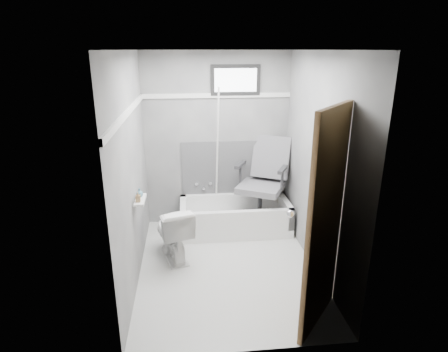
{
  "coord_description": "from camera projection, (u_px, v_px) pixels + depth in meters",
  "views": [
    {
      "loc": [
        -0.43,
        -3.77,
        2.4
      ],
      "look_at": [
        0.0,
        0.35,
        1.0
      ],
      "focal_mm": 30.0,
      "sensor_mm": 36.0,
      "label": 1
    }
  ],
  "objects": [
    {
      "name": "wall_back",
      "position": [
        217.0,
        141.0,
        5.2
      ],
      "size": [
        2.0,
        0.02,
        2.4
      ],
      "primitive_type": "cube",
      "color": "#5E5E62",
      "rests_on": "floor"
    },
    {
      "name": "bathtub",
      "position": [
        235.0,
        216.0,
        5.19
      ],
      "size": [
        1.5,
        0.7,
        0.42
      ],
      "primitive_type": null,
      "color": "white",
      "rests_on": "floor"
    },
    {
      "name": "door",
      "position": [
        370.0,
        238.0,
        2.93
      ],
      "size": [
        0.78,
        0.78,
        2.0
      ],
      "primitive_type": null,
      "color": "brown",
      "rests_on": "floor"
    },
    {
      "name": "window",
      "position": [
        235.0,
        80.0,
        4.95
      ],
      "size": [
        0.66,
        0.04,
        0.4
      ],
      "primitive_type": null,
      "color": "black",
      "rests_on": "wall_back"
    },
    {
      "name": "wall_left",
      "position": [
        132.0,
        172.0,
        3.88
      ],
      "size": [
        0.02,
        2.6,
        2.4
      ],
      "primitive_type": "cube",
      "color": "#5E5E62",
      "rests_on": "floor"
    },
    {
      "name": "faucet",
      "position": [
        204.0,
        186.0,
        5.36
      ],
      "size": [
        0.26,
        0.1,
        0.16
      ],
      "primitive_type": null,
      "color": "silver",
      "rests_on": "wall_back"
    },
    {
      "name": "office_chair",
      "position": [
        261.0,
        181.0,
        5.08
      ],
      "size": [
        0.91,
        0.91,
        1.16
      ],
      "primitive_type": null,
      "rotation": [
        0.0,
        0.0,
        -0.49
      ],
      "color": "slate",
      "rests_on": "bathtub"
    },
    {
      "name": "floor",
      "position": [
        227.0,
        267.0,
        4.36
      ],
      "size": [
        2.6,
        2.6,
        0.0
      ],
      "primitive_type": "plane",
      "color": "silver",
      "rests_on": "ground"
    },
    {
      "name": "ceiling",
      "position": [
        228.0,
        50.0,
        3.59
      ],
      "size": [
        2.6,
        2.6,
        0.0
      ],
      "primitive_type": "plane",
      "rotation": [
        3.14,
        0.0,
        0.0
      ],
      "color": "silver",
      "rests_on": "floor"
    },
    {
      "name": "backerboard",
      "position": [
        235.0,
        168.0,
        5.35
      ],
      "size": [
        1.5,
        0.02,
        0.78
      ],
      "primitive_type": "cube",
      "color": "#4C4C4F",
      "rests_on": "wall_back"
    },
    {
      "name": "pole",
      "position": [
        217.0,
        156.0,
        5.02
      ],
      "size": [
        0.02,
        0.58,
        1.88
      ],
      "primitive_type": "cylinder",
      "rotation": [
        0.29,
        0.0,
        0.0
      ],
      "color": "white",
      "rests_on": "bathtub"
    },
    {
      "name": "wall_right",
      "position": [
        318.0,
        166.0,
        4.08
      ],
      "size": [
        0.02,
        2.6,
        2.4
      ],
      "primitive_type": "cube",
      "color": "#5E5E62",
      "rests_on": "floor"
    },
    {
      "name": "soap_bottle_a",
      "position": [
        138.0,
        197.0,
        3.85
      ],
      "size": [
        0.05,
        0.05,
        0.11
      ],
      "primitive_type": "imported",
      "rotation": [
        0.0,
        0.0,
        -0.06
      ],
      "color": "#97754B",
      "rests_on": "shelf"
    },
    {
      "name": "shelf",
      "position": [
        140.0,
        200.0,
        3.94
      ],
      "size": [
        0.1,
        0.32,
        0.02
      ],
      "primitive_type": "cube",
      "color": "white",
      "rests_on": "wall_left"
    },
    {
      "name": "wall_front",
      "position": [
        247.0,
        222.0,
        2.75
      ],
      "size": [
        2.0,
        0.02,
        2.4
      ],
      "primitive_type": "cube",
      "color": "#5E5E62",
      "rests_on": "floor"
    },
    {
      "name": "toilet",
      "position": [
        173.0,
        232.0,
        4.46
      ],
      "size": [
        0.56,
        0.77,
        0.67
      ],
      "primitive_type": "imported",
      "rotation": [
        0.0,
        0.0,
        3.43
      ],
      "color": "white",
      "rests_on": "floor"
    },
    {
      "name": "trim_back",
      "position": [
        217.0,
        96.0,
        4.99
      ],
      "size": [
        2.0,
        0.02,
        0.06
      ],
      "primitive_type": "cube",
      "color": "white",
      "rests_on": "wall_back"
    },
    {
      "name": "trim_left",
      "position": [
        128.0,
        112.0,
        3.68
      ],
      "size": [
        0.02,
        2.6,
        0.06
      ],
      "primitive_type": "cube",
      "color": "white",
      "rests_on": "wall_left"
    },
    {
      "name": "soap_bottle_b",
      "position": [
        140.0,
        193.0,
        3.98
      ],
      "size": [
        0.11,
        0.11,
        0.1
      ],
      "primitive_type": "imported",
      "rotation": [
        0.0,
        0.0,
        0.75
      ],
      "color": "teal",
      "rests_on": "shelf"
    }
  ]
}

